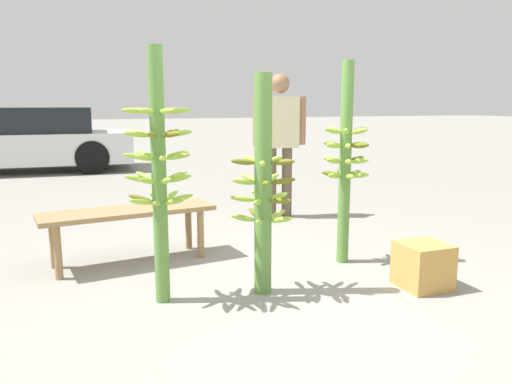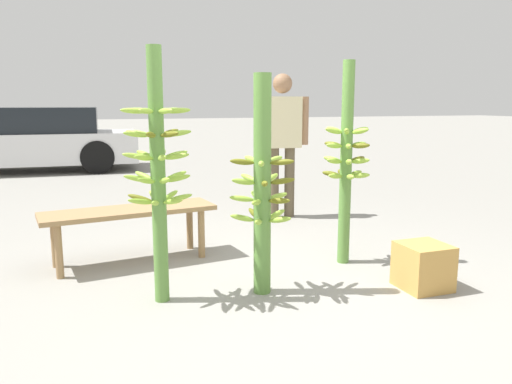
% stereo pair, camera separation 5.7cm
% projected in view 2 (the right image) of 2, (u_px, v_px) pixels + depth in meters
% --- Properties ---
extents(ground_plane, '(80.00, 80.00, 0.00)m').
position_uv_depth(ground_plane, '(276.00, 294.00, 3.63)').
color(ground_plane, gray).
extents(banana_stalk_left, '(0.46, 0.47, 1.74)m').
position_uv_depth(banana_stalk_left, '(158.00, 171.00, 3.35)').
color(banana_stalk_left, '#5B8C3D').
rests_on(banana_stalk_left, ground_plane).
extents(banana_stalk_center, '(0.47, 0.47, 1.57)m').
position_uv_depth(banana_stalk_center, '(262.00, 187.00, 3.53)').
color(banana_stalk_center, '#5B8C3D').
rests_on(banana_stalk_center, ground_plane).
extents(banana_stalk_right, '(0.41, 0.41, 1.72)m').
position_uv_depth(banana_stalk_right, '(346.00, 161.00, 4.20)').
color(banana_stalk_right, '#5B8C3D').
rests_on(banana_stalk_right, ground_plane).
extents(vendor_person, '(0.66, 0.25, 1.71)m').
position_uv_depth(vendor_person, '(282.00, 133.00, 5.91)').
color(vendor_person, brown).
rests_on(vendor_person, ground_plane).
extents(market_bench, '(1.50, 0.61, 0.48)m').
position_uv_depth(market_bench, '(129.00, 216.00, 4.29)').
color(market_bench, '#99754C').
rests_on(market_bench, ground_plane).
extents(parked_car, '(4.22, 1.89, 1.28)m').
position_uv_depth(parked_car, '(33.00, 140.00, 10.05)').
color(parked_car, silver).
rests_on(parked_car, ground_plane).
extents(produce_crate, '(0.34, 0.34, 0.34)m').
position_uv_depth(produce_crate, '(423.00, 266.00, 3.72)').
color(produce_crate, '#C69347').
rests_on(produce_crate, ground_plane).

